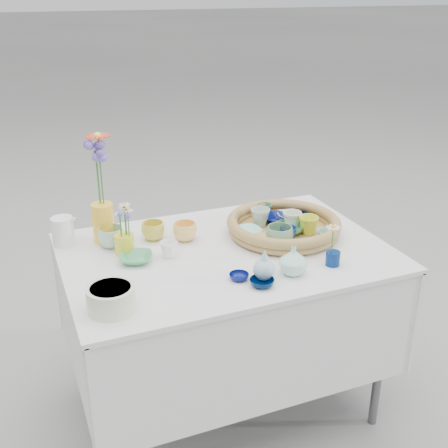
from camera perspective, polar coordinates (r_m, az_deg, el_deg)
name	(u,v)px	position (r m, az deg, el deg)	size (l,w,h in m)	color
ground	(226,404)	(2.64, 0.17, -17.80)	(80.00, 80.00, 0.00)	gray
display_table	(226,404)	(2.64, 0.17, -17.80)	(1.26, 0.86, 0.77)	white
wicker_tray	(284,226)	(2.35, 6.07, -0.21)	(0.47, 0.47, 0.08)	#9B7B4A
tray_ceramic_0	(277,219)	(2.43, 5.37, 0.50)	(0.12, 0.12, 0.03)	#020A4B
tray_ceramic_1	(299,217)	(2.46, 7.64, 0.69)	(0.09, 0.09, 0.03)	black
tray_ceramic_2	(309,225)	(2.33, 8.58, -0.12)	(0.08, 0.08, 0.08)	yellow
tray_ceramic_3	(289,229)	(2.33, 6.60, -0.47)	(0.12, 0.12, 0.04)	#408B56
tray_ceramic_4	(279,236)	(2.20, 5.66, -1.26)	(0.11, 0.11, 0.08)	#67956D
tray_ceramic_5	(248,232)	(2.30, 2.44, -0.77)	(0.11, 0.11, 0.03)	#98E3D1
tray_ceramic_6	(260,217)	(2.38, 3.69, 0.70)	(0.08, 0.08, 0.08)	#B6C7C0
tray_ceramic_7	(292,220)	(2.37, 6.91, 0.38)	(0.08, 0.08, 0.07)	silver
tray_ceramic_8	(289,216)	(2.48, 6.59, 0.85)	(0.10, 0.10, 0.02)	#92B9EC
tray_ceramic_9	(288,234)	(2.25, 6.54, -1.05)	(0.07, 0.07, 0.06)	navy
tray_ceramic_10	(261,239)	(2.24, 3.81, -1.57)	(0.08, 0.08, 0.03)	#FDDF84
tray_ceramic_11	(324,237)	(2.25, 10.14, -1.30)	(0.06, 0.06, 0.06)	#8DCEAF
tray_ceramic_12	(265,210)	(2.49, 4.18, 1.44)	(0.06, 0.06, 0.06)	#39774F
loose_ceramic_0	(153,231)	(2.31, -7.21, -0.70)	(0.09, 0.09, 0.07)	gold
loose_ceramic_1	(185,232)	(2.29, -3.99, -0.78)	(0.10, 0.10, 0.08)	#FDC463
loose_ceramic_2	(136,258)	(2.14, -8.93, -3.45)	(0.12, 0.12, 0.03)	#4BA56A
loose_ceramic_3	(169,249)	(2.16, -5.63, -2.58)	(0.07, 0.07, 0.06)	white
loose_ceramic_4	(239,277)	(2.00, 1.53, -5.37)	(0.07, 0.07, 0.02)	#06115C
loose_ceramic_5	(111,237)	(2.27, -11.39, -1.32)	(0.10, 0.10, 0.08)	#A4CCBC
loose_ceramic_6	(262,283)	(1.96, 3.88, -5.95)	(0.09, 0.09, 0.03)	#001338
fluted_bowl	(111,299)	(1.84, -11.39, -7.44)	(0.16, 0.16, 0.08)	beige
bud_vase_paleblue	(264,264)	(1.98, 4.13, -4.07)	(0.08, 0.08, 0.12)	#9FC2CF
bud_vase_seafoam	(293,260)	(2.03, 7.05, -3.67)	(0.10, 0.10, 0.11)	#AEE9D3
bud_vase_cobalt	(333,258)	(2.13, 11.00, -3.45)	(0.05, 0.05, 0.05)	navy
single_daisy	(332,240)	(2.09, 10.95, -1.59)	(0.06, 0.06, 0.12)	white
tall_vase_yellow	(103,223)	(2.31, -12.17, 0.10)	(0.09, 0.09, 0.16)	yellow
gerbera	(101,171)	(2.24, -12.42, 5.33)	(0.11, 0.11, 0.29)	#FF4723
hydrangea	(98,177)	(2.25, -12.69, 4.63)	(0.09, 0.09, 0.30)	#5F489B
white_pitcher	(63,231)	(2.33, -16.04, -0.72)	(0.12, 0.09, 0.12)	white
daisy_cup	(125,244)	(2.20, -10.07, -2.04)	(0.07, 0.07, 0.08)	yellow
daisy_posy	(124,220)	(2.15, -10.13, 0.40)	(0.07, 0.07, 0.13)	white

